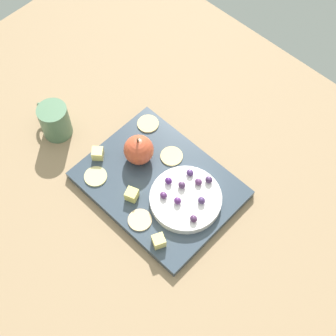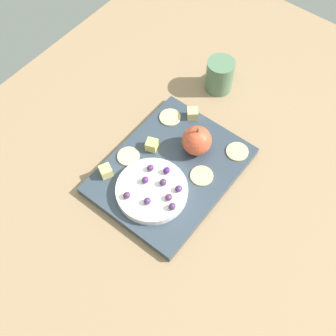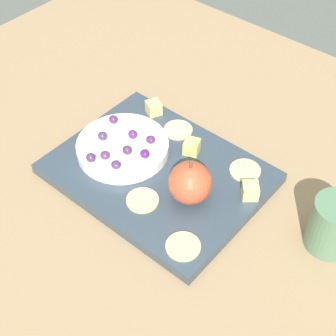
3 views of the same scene
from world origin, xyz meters
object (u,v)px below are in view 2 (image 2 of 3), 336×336
(cracker_1, at_px, (128,156))
(grape_7, at_px, (147,201))
(cup, at_px, (220,75))
(apple_whole, at_px, (197,141))
(grape_4, at_px, (150,168))
(cracker_3, at_px, (237,152))
(grape_0, at_px, (179,189))
(cracker_2, at_px, (170,117))
(serving_dish, at_px, (154,192))
(cheese_cube_1, at_px, (152,145))
(grape_1, at_px, (169,197))
(grape_3, at_px, (127,195))
(cheese_cube_0, at_px, (192,114))
(platter, at_px, (170,170))
(cracker_0, at_px, (202,176))
(grape_6, at_px, (163,182))
(grape_5, at_px, (145,180))
(cheese_cube_2, at_px, (106,171))
(grape_2, at_px, (172,206))
(grape_8, at_px, (167,171))

(cracker_1, height_order, grape_7, grape_7)
(cup, bearing_deg, apple_whole, 20.43)
(cracker_1, distance_m, grape_4, 0.07)
(grape_4, distance_m, grape_7, 0.08)
(cracker_3, bearing_deg, grape_0, -13.07)
(cracker_2, bearing_deg, cup, 170.85)
(serving_dish, distance_m, cheese_cube_1, 0.12)
(grape_1, bearing_deg, grape_3, -54.50)
(apple_whole, height_order, grape_4, apple_whole)
(apple_whole, relative_size, cracker_1, 1.33)
(grape_0, bearing_deg, cracker_1, -92.56)
(cheese_cube_0, bearing_deg, grape_0, 28.49)
(cheese_cube_1, relative_size, grape_4, 1.52)
(cheese_cube_0, relative_size, grape_0, 1.52)
(cheese_cube_1, distance_m, grape_3, 0.15)
(apple_whole, xyz_separation_m, cracker_3, (-0.05, 0.08, -0.03))
(cheese_cube_0, bearing_deg, cracker_3, 82.62)
(platter, relative_size, grape_7, 20.59)
(platter, relative_size, cracker_0, 6.56)
(grape_7, bearing_deg, grape_6, -178.00)
(cracker_1, distance_m, grape_0, 0.15)
(grape_5, bearing_deg, cheese_cube_2, -70.91)
(grape_2, height_order, cup, cup)
(cracker_3, bearing_deg, cracker_2, -84.60)
(apple_whole, distance_m, grape_5, 0.15)
(cracker_3, height_order, grape_2, grape_2)
(cheese_cube_0, distance_m, grape_6, 0.21)
(cracker_0, bearing_deg, cracker_2, -118.69)
(grape_1, height_order, grape_5, grape_5)
(cracker_2, xyz_separation_m, grape_5, (0.19, 0.08, 0.03))
(grape_0, distance_m, grape_2, 0.05)
(grape_0, bearing_deg, cracker_2, -137.05)
(cracker_1, relative_size, cup, 0.51)
(cracker_0, height_order, grape_3, grape_3)
(cracker_0, height_order, grape_7, grape_7)
(cracker_2, height_order, grape_2, grape_2)
(apple_whole, relative_size, grape_0, 4.16)
(grape_3, bearing_deg, apple_whole, 169.78)
(cheese_cube_2, xyz_separation_m, grape_7, (0.01, 0.13, 0.01))
(cheese_cube_2, bearing_deg, cheese_cube_1, 162.99)
(grape_2, relative_size, grape_7, 1.00)
(cheese_cube_2, distance_m, cracker_0, 0.22)
(grape_0, height_order, grape_7, grape_7)
(grape_2, bearing_deg, cheese_cube_0, -152.96)
(cracker_0, xyz_separation_m, grape_7, (0.13, -0.05, 0.02))
(cracker_0, height_order, cup, cup)
(grape_0, distance_m, grape_5, 0.08)
(grape_1, distance_m, grape_2, 0.02)
(cheese_cube_0, bearing_deg, cup, -174.40)
(cheese_cube_1, height_order, grape_8, grape_8)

